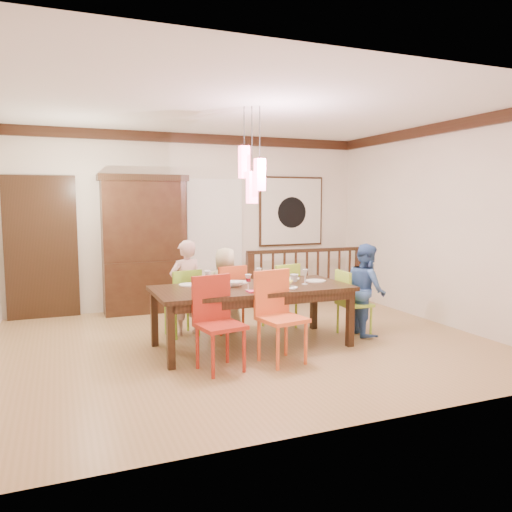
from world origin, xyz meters
name	(u,v)px	position (x,y,z in m)	size (l,w,h in m)	color
floor	(246,343)	(0.00, 0.00, 0.00)	(6.00, 6.00, 0.00)	#A78350
ceiling	(246,108)	(0.00, 0.00, 2.90)	(6.00, 6.00, 0.00)	white
wall_back	(194,221)	(0.00, 2.50, 1.45)	(6.00, 6.00, 0.00)	beige
wall_right	(439,224)	(3.00, 0.00, 1.45)	(5.00, 5.00, 0.00)	beige
crown_molding	(246,115)	(0.00, 0.00, 2.82)	(6.00, 5.00, 0.16)	black
panel_door	(42,250)	(-2.40, 2.45, 1.05)	(1.04, 0.07, 2.24)	black
white_doorway	(215,244)	(0.35, 2.46, 1.05)	(0.97, 0.05, 2.22)	silver
painting	(291,211)	(1.80, 2.46, 1.60)	(1.25, 0.06, 1.25)	black
pendant_cluster	(252,174)	(0.02, -0.14, 2.11)	(0.27, 0.21, 1.14)	#EB4668
dining_table	(252,292)	(0.02, -0.14, 0.68)	(2.40, 1.11, 0.75)	black
chair_far_left	(182,297)	(-0.66, 0.68, 0.51)	(0.48, 0.48, 0.90)	#82B82D
chair_far_mid	(226,293)	(-0.05, 0.64, 0.53)	(0.48, 0.48, 0.93)	#C04720
chair_far_right	(280,291)	(0.73, 0.59, 0.53)	(0.49, 0.49, 0.92)	#94BB2B
chair_near_left	(220,318)	(-0.61, -0.85, 0.57)	(0.52, 0.52, 1.00)	#AC291A
chair_near_mid	(282,311)	(0.10, -0.86, 0.58)	(0.53, 0.53, 1.02)	orange
chair_end_right	(355,298)	(1.48, -0.17, 0.50)	(0.42, 0.42, 0.88)	#9ECB36
china_hutch	(144,244)	(-0.88, 2.30, 1.11)	(1.39, 0.46, 2.20)	black
balustrade	(307,275)	(1.87, 1.95, 0.50)	(2.23, 0.16, 0.96)	black
person_far_left	(186,288)	(-0.60, 0.68, 0.64)	(0.47, 0.31, 1.28)	beige
person_far_mid	(226,289)	(-0.04, 0.71, 0.58)	(0.57, 0.37, 1.16)	#C1BA92
person_end_right	(366,289)	(1.64, -0.19, 0.61)	(0.60, 0.47, 1.23)	#3A60A4
serving_bowl	(277,283)	(0.29, -0.29, 0.79)	(0.34, 0.34, 0.08)	yellow
small_bowl	(235,284)	(-0.18, -0.07, 0.78)	(0.20, 0.20, 0.06)	white
cup_left	(226,286)	(-0.35, -0.26, 0.80)	(0.12, 0.12, 0.10)	silver
cup_right	(294,278)	(0.65, -0.02, 0.80)	(0.11, 0.11, 0.10)	silver
plate_far_left	(189,285)	(-0.67, 0.21, 0.76)	(0.26, 0.26, 0.01)	white
plate_far_mid	(238,282)	(-0.05, 0.17, 0.76)	(0.26, 0.26, 0.01)	white
plate_far_right	(290,279)	(0.70, 0.20, 0.76)	(0.26, 0.26, 0.01)	white
plate_near_left	(207,293)	(-0.62, -0.40, 0.76)	(0.26, 0.26, 0.01)	white
plate_near_mid	(287,288)	(0.36, -0.41, 0.76)	(0.26, 0.26, 0.01)	white
plate_end_right	(316,281)	(0.93, -0.10, 0.76)	(0.26, 0.26, 0.01)	white
wine_glass_a	(208,279)	(-0.48, 0.06, 0.84)	(0.08, 0.08, 0.19)	#590C19
wine_glass_b	(259,275)	(0.20, 0.07, 0.84)	(0.08, 0.08, 0.19)	silver
wine_glass_c	(248,282)	(-0.12, -0.38, 0.84)	(0.08, 0.08, 0.19)	#590C19
wine_glass_d	(305,277)	(0.70, -0.25, 0.84)	(0.08, 0.08, 0.19)	silver
napkin	(255,291)	(-0.08, -0.50, 0.76)	(0.18, 0.14, 0.01)	#D83359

